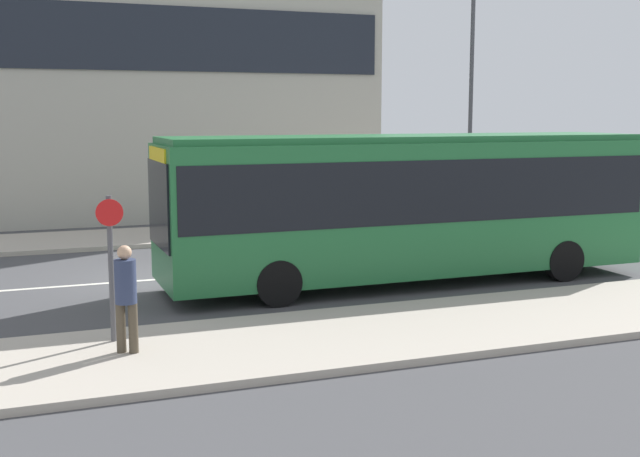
# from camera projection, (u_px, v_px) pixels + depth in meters

# --- Properties ---
(ground_plane) EXTENTS (120.00, 120.00, 0.00)m
(ground_plane) POSITION_uv_depth(u_px,v_px,m) (155.00, 280.00, 18.83)
(ground_plane) COLOR #444447
(sidewalk_near) EXTENTS (44.00, 3.50, 0.13)m
(sidewalk_near) POSITION_uv_depth(u_px,v_px,m) (218.00, 350.00, 13.04)
(sidewalk_near) COLOR #B2A899
(sidewalk_near) RESTS_ON ground_plane
(sidewalk_far) EXTENTS (44.00, 3.50, 0.13)m
(sidewalk_far) POSITION_uv_depth(u_px,v_px,m) (121.00, 238.00, 24.60)
(sidewalk_far) COLOR #B2A899
(sidewalk_far) RESTS_ON ground_plane
(lane_centerline) EXTENTS (41.80, 0.16, 0.01)m
(lane_centerline) POSITION_uv_depth(u_px,v_px,m) (155.00, 280.00, 18.83)
(lane_centerline) COLOR silver
(lane_centerline) RESTS_ON ground_plane
(city_bus) EXTENTS (11.32, 2.61, 3.39)m
(city_bus) POSITION_uv_depth(u_px,v_px,m) (407.00, 199.00, 18.29)
(city_bus) COLOR #236B38
(city_bus) RESTS_ON ground_plane
(parked_car_0) EXTENTS (4.68, 1.73, 1.33)m
(parked_car_0) POSITION_uv_depth(u_px,v_px,m) (532.00, 211.00, 26.67)
(parked_car_0) COLOR black
(parked_car_0) RESTS_ON ground_plane
(pedestrian_near_stop) EXTENTS (0.34, 0.34, 1.72)m
(pedestrian_near_stop) POSITION_uv_depth(u_px,v_px,m) (126.00, 292.00, 12.55)
(pedestrian_near_stop) COLOR #4C4233
(pedestrian_near_stop) RESTS_ON sidewalk_near
(bus_stop_sign) EXTENTS (0.44, 0.12, 2.43)m
(bus_stop_sign) POSITION_uv_depth(u_px,v_px,m) (111.00, 257.00, 13.11)
(bus_stop_sign) COLOR #4C4C51
(bus_stop_sign) RESTS_ON sidewalk_near
(street_lamp) EXTENTS (0.36, 0.36, 8.19)m
(street_lamp) POSITION_uv_depth(u_px,v_px,m) (471.00, 79.00, 26.82)
(street_lamp) COLOR #4C4C51
(street_lamp) RESTS_ON sidewalk_far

